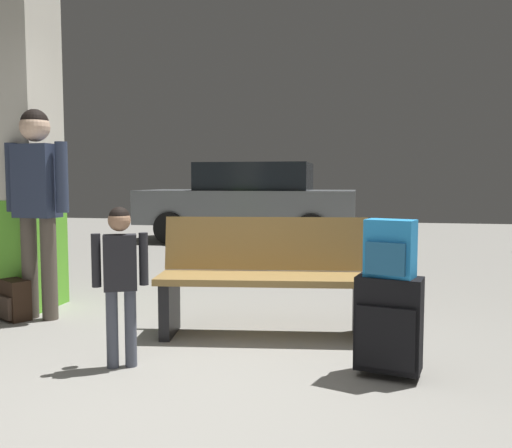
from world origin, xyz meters
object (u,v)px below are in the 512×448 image
object	(u,v)px
child	(120,269)
backpack_dark_floor	(14,300)
suitcase	(389,324)
parked_car_far	(250,200)
bench	(265,277)
adult	(37,191)
structural_pillar	(20,152)
backpack_bright	(390,249)

from	to	relation	value
child	backpack_dark_floor	world-z (taller)	child
suitcase	parked_car_far	distance (m)	7.41
child	parked_car_far	distance (m)	7.20
bench	suitcase	size ratio (longest dim) A/B	2.74
adult	parked_car_far	bearing A→B (deg)	85.07
suitcase	parked_car_far	xyz separation A→B (m)	(-2.31, 7.02, 0.48)
adult	child	bearing A→B (deg)	-39.48
structural_pillar	suitcase	size ratio (longest dim) A/B	4.78
backpack_dark_floor	parked_car_far	size ratio (longest dim) A/B	0.08
child	parked_car_far	bearing A→B (deg)	95.36
bench	backpack_dark_floor	bearing A→B (deg)	179.97
structural_pillar	backpack_dark_floor	size ratio (longest dim) A/B	8.49
child	parked_car_far	size ratio (longest dim) A/B	0.25
bench	backpack_dark_floor	size ratio (longest dim) A/B	4.87
parked_car_far	structural_pillar	bearing A→B (deg)	-98.98
suitcase	adult	size ratio (longest dim) A/B	0.34
backpack_dark_floor	suitcase	bearing A→B (deg)	-14.18
suitcase	parked_car_far	bearing A→B (deg)	108.21
structural_pillar	adult	xyz separation A→B (m)	(0.39, -0.35, -0.34)
bench	adult	xyz separation A→B (m)	(-1.96, 0.08, 0.65)
adult	parked_car_far	size ratio (longest dim) A/B	0.43
backpack_dark_floor	parked_car_far	world-z (taller)	parked_car_far
structural_pillar	child	distance (m)	2.24
backpack_bright	backpack_dark_floor	world-z (taller)	backpack_bright
suitcase	backpack_dark_floor	world-z (taller)	suitcase
child	backpack_dark_floor	xyz separation A→B (m)	(-1.40, 0.91, -0.46)
structural_pillar	adult	bearing A→B (deg)	-42.28
backpack_bright	adult	bearing A→B (deg)	163.38
structural_pillar	parked_car_far	xyz separation A→B (m)	(0.92, 5.82, -0.63)
bench	backpack_dark_floor	distance (m)	2.16
structural_pillar	child	world-z (taller)	structural_pillar
suitcase	bench	bearing A→B (deg)	139.19
backpack_bright	parked_car_far	size ratio (longest dim) A/B	0.08
child	adult	bearing A→B (deg)	140.52
structural_pillar	suitcase	distance (m)	3.62
backpack_bright	backpack_dark_floor	bearing A→B (deg)	165.81
suitcase	backpack_dark_floor	bearing A→B (deg)	165.82
structural_pillar	backpack_dark_floor	xyz separation A→B (m)	(0.20, -0.43, -1.27)
child	backpack_dark_floor	bearing A→B (deg)	146.87
bench	parked_car_far	bearing A→B (deg)	102.82
backpack_bright	child	size ratio (longest dim) A/B	0.34
structural_pillar	bench	size ratio (longest dim) A/B	1.75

